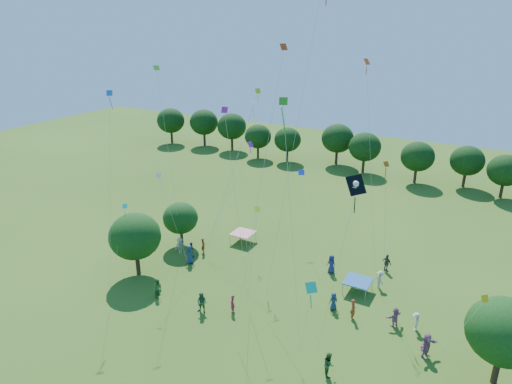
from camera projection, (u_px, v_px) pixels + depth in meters
The scene contains 40 objects.
near_tree_west at pixel (135, 236), 41.00m from camera, with size 4.67×4.67×5.98m.
near_tree_north at pixel (180, 218), 46.80m from camera, with size 3.60×3.60×4.69m.
near_tree_east at pixel (505, 332), 28.26m from camera, with size 4.70×4.70×6.12m.
treeline at pixel (378, 148), 68.58m from camera, with size 88.01×8.77×6.77m.
tent_red_stripe at pixel (243, 233), 48.12m from camera, with size 2.20×2.20×1.10m.
tent_blue at pixel (358, 281), 39.26m from camera, with size 2.20×2.20×1.10m.
crowd_person_0 at pixel (331, 264), 42.28m from camera, with size 0.90×0.49×1.82m, color navy.
crowd_person_1 at pixel (232, 303), 36.63m from camera, with size 0.57×0.37×1.53m, color maroon.
crowd_person_2 at pixel (158, 288), 38.65m from camera, with size 0.82×0.44×1.67m, color #285D27.
crowd_person_3 at pixel (180, 246), 45.85m from camera, with size 1.11×0.50×1.69m, color #ABA088.
crowd_person_4 at pixel (191, 250), 45.01m from camera, with size 0.98×0.45×1.67m, color #423A34.
crowd_person_5 at pixel (427, 345), 31.61m from camera, with size 1.77×0.63×1.90m, color #955782.
crowd_person_6 at pixel (190, 254), 43.91m from camera, with size 0.94×0.51×1.90m, color navy.
crowd_person_7 at pixel (353, 309), 35.76m from camera, with size 0.64×0.41×1.72m, color maroon.
crowd_person_8 at pixel (202, 303), 36.49m from camera, with size 0.88×0.48×1.79m, color #245531.
crowd_person_9 at pixel (416, 322), 34.40m from camera, with size 1.00×0.45×1.52m, color beige.
crowd_person_10 at pixel (387, 263), 42.53m from camera, with size 1.01×0.46×1.73m, color #49413A.
crowd_person_11 at pixel (395, 317), 34.90m from camera, with size 1.53×0.55×1.64m, color #985983.
crowd_person_12 at pixel (333, 301), 36.89m from camera, with size 0.76×0.41×1.55m, color #1A304C.
crowd_person_13 at pixel (203, 246), 45.96m from camera, with size 0.60×0.39×1.62m, color maroon.
crowd_person_14 at pixel (329, 364), 30.05m from camera, with size 0.85×0.46×1.73m, color #235328.
crowd_person_15 at pixel (380, 279), 39.94m from camera, with size 1.06×0.48×1.63m, color beige.
pirate_kite at pixel (355, 187), 28.65m from camera, with size 1.37×4.24×11.61m.
red_high_kite at pixel (315, 30), 31.17m from camera, with size 2.48×4.77×25.47m.
small_kite_0 at pixel (386, 190), 36.15m from camera, with size 1.04×0.53×10.50m.
small_kite_1 at pixel (473, 313), 25.49m from camera, with size 1.97×3.90×7.17m.
small_kite_2 at pixel (255, 228), 34.18m from camera, with size 1.50×0.96×7.96m.
small_kite_3 at pixel (164, 121), 40.34m from camera, with size 0.94×2.86×17.26m.
small_kite_4 at pixel (304, 186), 46.19m from camera, with size 5.85×7.94×6.28m.
small_kite_5 at pixel (232, 170), 32.36m from camera, with size 0.91×1.98×15.36m.
small_kite_6 at pixel (243, 139), 43.30m from camera, with size 2.60×4.73×13.78m.
small_kite_7 at pixel (310, 298), 25.27m from camera, with size 2.12×3.49×7.53m.
small_kite_8 at pixel (267, 148), 28.73m from camera, with size 2.64×2.25×19.51m.
small_kite_9 at pixel (369, 110), 38.36m from camera, with size 3.24×2.92×17.82m.
small_kite_10 at pixel (246, 130), 42.68m from camera, with size 3.36×4.89×14.91m.
small_kite_11 at pixel (289, 186), 24.32m from camera, with size 0.49×3.13×17.28m.
small_kite_12 at pixel (110, 141), 37.08m from camera, with size 2.72×4.89×15.49m.
small_kite_13 at pixel (244, 160), 45.31m from camera, with size 2.09×5.97×9.50m.
small_kite_14 at pixel (166, 196), 39.26m from camera, with size 2.20×1.00×8.65m.
small_kite_15 at pixel (123, 221), 40.08m from camera, with size 2.58×5.11×5.48m.
Camera 1 is at (14.16, -11.75, 22.07)m, focal length 32.00 mm.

